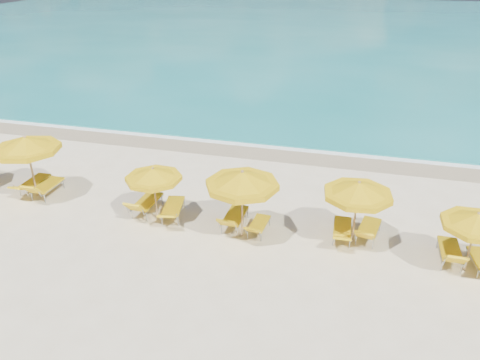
# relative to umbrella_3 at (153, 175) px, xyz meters

# --- Properties ---
(ground_plane) EXTENTS (120.00, 120.00, 0.00)m
(ground_plane) POSITION_rel_umbrella_3_xyz_m (2.80, -0.01, -1.77)
(ground_plane) COLOR beige
(ocean) EXTENTS (120.00, 80.00, 0.30)m
(ocean) POSITION_rel_umbrella_3_xyz_m (2.80, 47.99, -1.77)
(ocean) COLOR #157777
(ocean) RESTS_ON ground
(wet_sand_band) EXTENTS (120.00, 2.60, 0.01)m
(wet_sand_band) POSITION_rel_umbrella_3_xyz_m (2.80, 7.39, -1.77)
(wet_sand_band) COLOR tan
(wet_sand_band) RESTS_ON ground
(foam_line) EXTENTS (120.00, 1.20, 0.03)m
(foam_line) POSITION_rel_umbrella_3_xyz_m (2.80, 8.19, -1.77)
(foam_line) COLOR white
(foam_line) RESTS_ON ground
(whitecap_near) EXTENTS (14.00, 0.36, 0.05)m
(whitecap_near) POSITION_rel_umbrella_3_xyz_m (-3.20, 16.99, -1.77)
(whitecap_near) COLOR white
(whitecap_near) RESTS_ON ground
(whitecap_far) EXTENTS (18.00, 0.30, 0.05)m
(whitecap_far) POSITION_rel_umbrella_3_xyz_m (10.80, 23.99, -1.77)
(whitecap_far) COLOR white
(whitecap_far) RESTS_ON ground
(umbrella_2) EXTENTS (2.91, 2.91, 2.59)m
(umbrella_2) POSITION_rel_umbrella_3_xyz_m (-5.42, 0.40, 0.44)
(umbrella_2) COLOR tan
(umbrella_2) RESTS_ON ground
(umbrella_3) EXTENTS (2.60, 2.60, 2.08)m
(umbrella_3) POSITION_rel_umbrella_3_xyz_m (0.00, 0.00, 0.00)
(umbrella_3) COLOR tan
(umbrella_3) RESTS_ON ground
(umbrella_4) EXTENTS (2.67, 2.67, 2.53)m
(umbrella_4) POSITION_rel_umbrella_3_xyz_m (3.36, -0.38, 0.38)
(umbrella_4) COLOR tan
(umbrella_4) RESTS_ON ground
(umbrella_5) EXTENTS (2.83, 2.83, 2.32)m
(umbrella_5) POSITION_rel_umbrella_3_xyz_m (7.09, 0.20, 0.21)
(umbrella_5) COLOR tan
(umbrella_5) RESTS_ON ground
(umbrella_6) EXTENTS (2.71, 2.71, 2.09)m
(umbrella_6) POSITION_rel_umbrella_3_xyz_m (10.55, -0.53, 0.01)
(umbrella_6) COLOR tan
(umbrella_6) RESTS_ON ground
(lounger_2_left) EXTENTS (0.66, 1.94, 0.72)m
(lounger_2_left) POSITION_rel_umbrella_3_xyz_m (-5.78, 0.77, -1.55)
(lounger_2_left) COLOR #A5A8AD
(lounger_2_left) RESTS_ON ground
(lounger_2_right) EXTENTS (0.68, 1.91, 0.93)m
(lounger_2_right) POSITION_rel_umbrella_3_xyz_m (-5.03, 0.56, -1.53)
(lounger_2_right) COLOR #A5A8AD
(lounger_2_right) RESTS_ON ground
(lounger_3_left) EXTENTS (0.74, 1.98, 0.96)m
(lounger_3_left) POSITION_rel_umbrella_3_xyz_m (-0.54, 0.30, -1.52)
(lounger_3_left) COLOR #A5A8AD
(lounger_3_left) RESTS_ON ground
(lounger_3_right) EXTENTS (1.02, 2.11, 0.76)m
(lounger_3_right) POSITION_rel_umbrella_3_xyz_m (0.56, 0.23, -1.53)
(lounger_3_right) COLOR #A5A8AD
(lounger_3_right) RESTS_ON ground
(lounger_4_left) EXTENTS (0.72, 1.95, 0.92)m
(lounger_4_left) POSITION_rel_umbrella_3_xyz_m (2.95, 0.14, -1.53)
(lounger_4_left) COLOR #A5A8AD
(lounger_4_left) RESTS_ON ground
(lounger_4_right) EXTENTS (0.65, 1.63, 0.73)m
(lounger_4_right) POSITION_rel_umbrella_3_xyz_m (3.87, -0.04, -1.57)
(lounger_4_right) COLOR #A5A8AD
(lounger_4_right) RESTS_ON ground
(lounger_5_left) EXTENTS (0.67, 1.92, 0.72)m
(lounger_5_left) POSITION_rel_umbrella_3_xyz_m (6.73, 0.35, -1.55)
(lounger_5_left) COLOR #A5A8AD
(lounger_5_left) RESTS_ON ground
(lounger_5_right) EXTENTS (0.96, 1.94, 0.88)m
(lounger_5_right) POSITION_rel_umbrella_3_xyz_m (7.60, 0.53, -1.54)
(lounger_5_right) COLOR #A5A8AD
(lounger_5_right) RESTS_ON ground
(lounger_6_left) EXTENTS (0.65, 1.85, 0.91)m
(lounger_6_left) POSITION_rel_umbrella_3_xyz_m (10.13, -0.16, -1.54)
(lounger_6_left) COLOR #A5A8AD
(lounger_6_left) RESTS_ON ground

